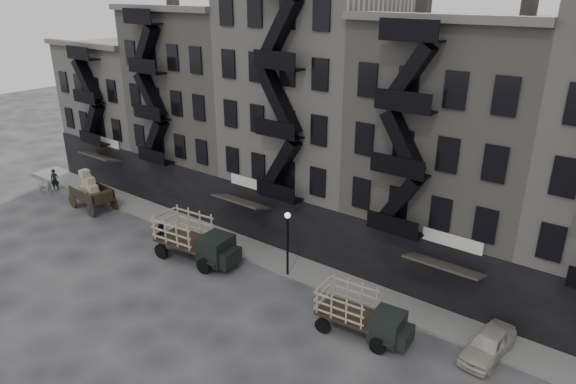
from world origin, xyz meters
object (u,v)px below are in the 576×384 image
Objects in this scene: wagon at (90,186)px; car_east at (488,344)px; horse at (44,187)px; stake_truck_east at (361,311)px; pedestrian_mid at (162,237)px; stake_truck_west at (195,236)px; pedestrian_west at (55,180)px.

car_east is (30.89, 1.18, -1.21)m from wagon.
horse is 0.34× the size of stake_truck_east.
pedestrian_mid is (-20.88, -2.41, 0.31)m from car_east.
stake_truck_west is (18.56, 0.07, 0.96)m from horse.
pedestrian_west is 16.17m from pedestrian_mid.
wagon reaches higher than stake_truck_west.
stake_truck_west reaches higher than pedestrian_west.
stake_truck_west reaches higher than horse.
stake_truck_west is 1.20× the size of stake_truck_east.
stake_truck_east is 1.28× the size of car_east.
car_east is 2.01× the size of pedestrian_mid.
stake_truck_east is 31.31m from pedestrian_west.
stake_truck_east is at bearing 165.09° from pedestrian_mid.
pedestrian_west is (-36.97, -0.84, 0.28)m from car_east.
wagon is 2.12× the size of pedestrian_west.
stake_truck_west is 2.90m from pedestrian_mid.
car_east is 2.06× the size of pedestrian_west.
pedestrian_west reaches higher than horse.
horse is 0.86× the size of pedestrian_mid.
car_east is at bearing 171.09° from pedestrian_mid.
car_east is at bearing -43.10° from pedestrian_west.
pedestrian_mid is (-2.78, -0.48, -0.69)m from stake_truck_west.
wagon is at bearing 172.87° from stake_truck_east.
stake_truck_east is at bearing -6.64° from stake_truck_west.
stake_truck_west reaches higher than pedestrian_mid.
wagon is 10.13m from pedestrian_mid.
wagon is (5.77, 0.82, 1.17)m from horse.
wagon is 30.94m from car_east.
wagon is at bearing -47.64° from pedestrian_west.
horse is at bearing -119.58° from pedestrian_west.
horse is 0.28× the size of stake_truck_west.
pedestrian_west is at bearing 0.07° from horse.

